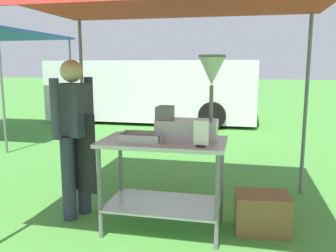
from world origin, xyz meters
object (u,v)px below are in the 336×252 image
donut_tray (141,138)px  donut_cart (163,165)px  stall_canopy (166,1)px  vendor (75,131)px  van_white (153,90)px  menu_sign (201,136)px  supply_crate (262,213)px  donut_fryer (193,110)px

donut_tray → donut_cart: bearing=23.8°
stall_canopy → donut_tray: 1.25m
donut_cart → vendor: vendor is taller
donut_cart → van_white: (-1.82, 6.54, 0.24)m
donut_cart → vendor: size_ratio=0.71×
menu_sign → donut_tray: bearing=166.9°
donut_cart → donut_tray: (-0.19, -0.08, 0.26)m
donut_cart → donut_tray: size_ratio=2.93×
stall_canopy → donut_cart: (0.00, -0.10, -1.48)m
stall_canopy → vendor: 1.54m
donut_cart → supply_crate: size_ratio=2.20×
donut_cart → supply_crate: donut_cart is taller
donut_tray → van_white: bearing=103.8°
donut_cart → vendor: (-0.95, 0.12, 0.27)m
supply_crate → vendor: bearing=-179.0°
donut_tray → van_white: size_ratio=0.07×
donut_cart → menu_sign: size_ratio=5.12×
stall_canopy → supply_crate: 2.14m
donut_tray → vendor: 0.79m
menu_sign → supply_crate: size_ratio=0.43×
stall_canopy → donut_tray: stall_canopy is taller
donut_fryer → donut_cart: bearing=-159.2°
vendor → van_white: (-0.87, 6.42, -0.02)m
stall_canopy → menu_sign: size_ratio=13.67×
donut_cart → van_white: van_white is taller
menu_sign → supply_crate: 1.02m
donut_tray → donut_fryer: donut_fryer is taller
menu_sign → van_white: van_white is taller
stall_canopy → van_white: (-1.82, 6.45, -1.24)m
donut_tray → donut_fryer: size_ratio=0.51×
stall_canopy → donut_fryer: size_ratio=3.98×
donut_cart → menu_sign: menu_sign is taller
vendor → van_white: bearing=97.7°
menu_sign → supply_crate: bearing=34.3°
stall_canopy → vendor: (-0.95, 0.02, -1.22)m
supply_crate → donut_fryer: bearing=-175.0°
supply_crate → donut_tray: bearing=-167.8°
stall_canopy → vendor: stall_canopy is taller
stall_canopy → supply_crate: (0.91, 0.06, -1.94)m
stall_canopy → menu_sign: bearing=-39.9°
stall_canopy → donut_tray: size_ratio=7.82×
menu_sign → van_white: size_ratio=0.04×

